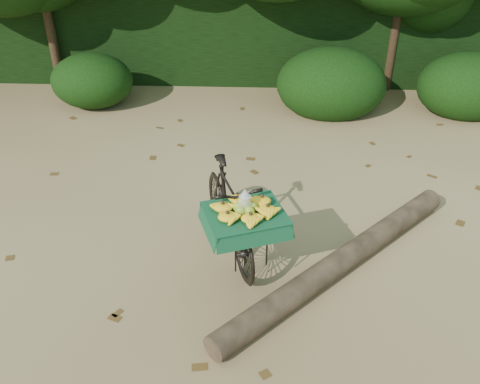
{
  "coord_description": "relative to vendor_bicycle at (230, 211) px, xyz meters",
  "views": [
    {
      "loc": [
        0.21,
        -4.79,
        3.89
      ],
      "look_at": [
        0.0,
        -0.15,
        0.93
      ],
      "focal_mm": 38.0,
      "sensor_mm": 36.0,
      "label": 1
    }
  ],
  "objects": [
    {
      "name": "bush_clumps",
      "position": [
        0.62,
        4.3,
        -0.12
      ],
      "size": [
        8.8,
        1.7,
        0.9
      ],
      "primitive_type": null,
      "color": "black",
      "rests_on": "ground"
    },
    {
      "name": "fallen_log",
      "position": [
        1.29,
        -0.31,
        -0.44
      ],
      "size": [
        2.9,
        2.86,
        0.27
      ],
      "primitive_type": "cylinder",
      "rotation": [
        1.57,
        0.0,
        -0.8
      ],
      "color": "brown",
      "rests_on": "ground"
    },
    {
      "name": "leaf_litter",
      "position": [
        0.12,
        0.65,
        -0.57
      ],
      "size": [
        7.0,
        7.3,
        0.01
      ],
      "primitive_type": null,
      "color": "#503615",
      "rests_on": "ground"
    },
    {
      "name": "vendor_bicycle",
      "position": [
        0.0,
        0.0,
        0.0
      ],
      "size": [
        1.25,
        1.97,
        1.12
      ],
      "rotation": [
        0.0,
        0.0,
        0.35
      ],
      "color": "black",
      "rests_on": "ground"
    },
    {
      "name": "ground",
      "position": [
        0.12,
        0.0,
        -0.57
      ],
      "size": [
        80.0,
        80.0,
        0.0
      ],
      "primitive_type": "plane",
      "color": "tan",
      "rests_on": "ground"
    },
    {
      "name": "hedge_backdrop",
      "position": [
        0.12,
        6.3,
        0.33
      ],
      "size": [
        26.0,
        1.8,
        1.8
      ],
      "primitive_type": "cube",
      "color": "black",
      "rests_on": "ground"
    }
  ]
}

